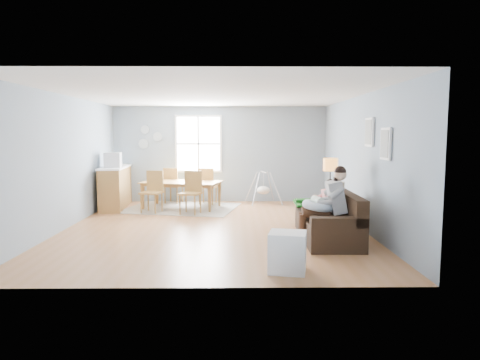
{
  "coord_description": "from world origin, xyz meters",
  "views": [
    {
      "loc": [
        0.45,
        -8.66,
        1.89
      ],
      "look_at": [
        0.54,
        -0.15,
        1.0
      ],
      "focal_mm": 32.0,
      "sensor_mm": 36.0,
      "label": 1
    }
  ],
  "objects_px": {
    "toddler": "(325,198)",
    "chair_sw": "(153,188)",
    "sofa": "(330,222)",
    "floor_lamp": "(330,171)",
    "baby_swing": "(263,190)",
    "chair_ne": "(207,184)",
    "monitor": "(113,160)",
    "storage_cube": "(287,252)",
    "dining_table": "(181,195)",
    "father": "(327,202)",
    "counter": "(116,187)",
    "chair_nw": "(172,183)",
    "chair_se": "(192,189)"
  },
  "relations": [
    {
      "from": "floor_lamp",
      "to": "baby_swing",
      "type": "height_order",
      "value": "floor_lamp"
    },
    {
      "from": "floor_lamp",
      "to": "chair_ne",
      "type": "height_order",
      "value": "floor_lamp"
    },
    {
      "from": "sofa",
      "to": "chair_ne",
      "type": "distance_m",
      "value": 4.65
    },
    {
      "from": "sofa",
      "to": "floor_lamp",
      "type": "height_order",
      "value": "floor_lamp"
    },
    {
      "from": "floor_lamp",
      "to": "storage_cube",
      "type": "xyz_separation_m",
      "value": [
        -1.2,
        -2.77,
        -0.9
      ]
    },
    {
      "from": "sofa",
      "to": "chair_se",
      "type": "bearing_deg",
      "value": 137.42
    },
    {
      "from": "dining_table",
      "to": "storage_cube",
      "type": "bearing_deg",
      "value": -54.57
    },
    {
      "from": "sofa",
      "to": "chair_sw",
      "type": "height_order",
      "value": "chair_sw"
    },
    {
      "from": "sofa",
      "to": "baby_swing",
      "type": "distance_m",
      "value": 4.11
    },
    {
      "from": "father",
      "to": "storage_cube",
      "type": "height_order",
      "value": "father"
    },
    {
      "from": "floor_lamp",
      "to": "baby_swing",
      "type": "xyz_separation_m",
      "value": [
        -1.14,
        3.11,
        -0.78
      ]
    },
    {
      "from": "chair_ne",
      "to": "counter",
      "type": "relative_size",
      "value": 0.51
    },
    {
      "from": "sofa",
      "to": "chair_se",
      "type": "height_order",
      "value": "chair_se"
    },
    {
      "from": "chair_sw",
      "to": "chair_nw",
      "type": "distance_m",
      "value": 1.36
    },
    {
      "from": "father",
      "to": "floor_lamp",
      "type": "bearing_deg",
      "value": 75.07
    },
    {
      "from": "floor_lamp",
      "to": "chair_sw",
      "type": "relative_size",
      "value": 1.4
    },
    {
      "from": "chair_ne",
      "to": "baby_swing",
      "type": "xyz_separation_m",
      "value": [
        1.55,
        0.1,
        -0.18
      ]
    },
    {
      "from": "chair_ne",
      "to": "baby_swing",
      "type": "relative_size",
      "value": 0.96
    },
    {
      "from": "floor_lamp",
      "to": "counter",
      "type": "height_order",
      "value": "floor_lamp"
    },
    {
      "from": "counter",
      "to": "baby_swing",
      "type": "xyz_separation_m",
      "value": [
        3.92,
        0.51,
        -0.15
      ]
    },
    {
      "from": "chair_se",
      "to": "baby_swing",
      "type": "distance_m",
      "value": 2.33
    },
    {
      "from": "father",
      "to": "monitor",
      "type": "height_order",
      "value": "monitor"
    },
    {
      "from": "father",
      "to": "counter",
      "type": "height_order",
      "value": "father"
    },
    {
      "from": "sofa",
      "to": "monitor",
      "type": "distance_m",
      "value": 5.84
    },
    {
      "from": "father",
      "to": "monitor",
      "type": "distance_m",
      "value": 5.83
    },
    {
      "from": "chair_se",
      "to": "counter",
      "type": "relative_size",
      "value": 0.52
    },
    {
      "from": "toddler",
      "to": "chair_sw",
      "type": "height_order",
      "value": "toddler"
    },
    {
      "from": "storage_cube",
      "to": "floor_lamp",
      "type": "bearing_deg",
      "value": 66.57
    },
    {
      "from": "chair_se",
      "to": "chair_ne",
      "type": "height_order",
      "value": "chair_se"
    },
    {
      "from": "father",
      "to": "chair_nw",
      "type": "xyz_separation_m",
      "value": [
        -3.35,
        4.41,
        -0.16
      ]
    },
    {
      "from": "chair_nw",
      "to": "chair_ne",
      "type": "height_order",
      "value": "chair_ne"
    },
    {
      "from": "toddler",
      "to": "sofa",
      "type": "bearing_deg",
      "value": -70.01
    },
    {
      "from": "chair_ne",
      "to": "baby_swing",
      "type": "height_order",
      "value": "chair_ne"
    },
    {
      "from": "dining_table",
      "to": "chair_sw",
      "type": "height_order",
      "value": "chair_sw"
    },
    {
      "from": "dining_table",
      "to": "baby_swing",
      "type": "relative_size",
      "value": 1.9
    },
    {
      "from": "storage_cube",
      "to": "chair_sw",
      "type": "xyz_separation_m",
      "value": [
        -2.74,
        4.66,
        0.31
      ]
    },
    {
      "from": "father",
      "to": "chair_ne",
      "type": "height_order",
      "value": "father"
    },
    {
      "from": "dining_table",
      "to": "monitor",
      "type": "bearing_deg",
      "value": -159.4
    },
    {
      "from": "chair_ne",
      "to": "dining_table",
      "type": "bearing_deg",
      "value": -138.26
    },
    {
      "from": "toddler",
      "to": "chair_se",
      "type": "distance_m",
      "value": 3.61
    },
    {
      "from": "floor_lamp",
      "to": "chair_ne",
      "type": "distance_m",
      "value": 4.09
    },
    {
      "from": "father",
      "to": "dining_table",
      "type": "height_order",
      "value": "father"
    },
    {
      "from": "toddler",
      "to": "dining_table",
      "type": "height_order",
      "value": "toddler"
    },
    {
      "from": "chair_ne",
      "to": "floor_lamp",
      "type": "bearing_deg",
      "value": -48.21
    },
    {
      "from": "storage_cube",
      "to": "dining_table",
      "type": "relative_size",
      "value": 0.3
    },
    {
      "from": "chair_se",
      "to": "chair_ne",
      "type": "relative_size",
      "value": 1.03
    },
    {
      "from": "storage_cube",
      "to": "father",
      "type": "bearing_deg",
      "value": 60.84
    },
    {
      "from": "father",
      "to": "chair_ne",
      "type": "xyz_separation_m",
      "value": [
        -2.38,
        4.2,
        -0.15
      ]
    },
    {
      "from": "chair_nw",
      "to": "chair_ne",
      "type": "xyz_separation_m",
      "value": [
        0.97,
        -0.21,
        0.0
      ]
    },
    {
      "from": "storage_cube",
      "to": "chair_ne",
      "type": "xyz_separation_m",
      "value": [
        -1.49,
        5.78,
        0.3
      ]
    }
  ]
}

